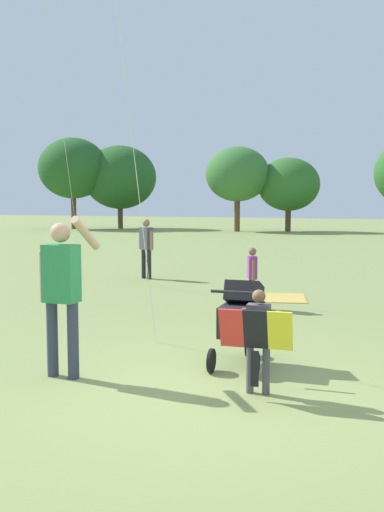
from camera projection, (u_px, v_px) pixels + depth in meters
ground_plane at (205, 394)px, 5.94m from camera, size 120.00×120.00×0.00m
treeline_distant at (206, 175)px, 38.06m from camera, size 27.30×6.51×6.31m
child_with_butterfly_kite at (258, 333)px, 5.85m from camera, size 0.73×0.38×1.08m
person_adult_flyer at (62, 285)px, 6.40m from camera, size 0.56×0.54×1.81m
stroller at (242, 315)px, 6.90m from camera, size 0.58×1.10×1.03m
person_red_shirt at (252, 273)px, 10.53m from camera, size 0.24×0.33×1.12m
person_sitting_far at (146, 244)px, 14.62m from camera, size 0.44×0.32×1.51m
picnic_blanket at (275, 298)px, 11.75m from camera, size 1.47×1.44×0.02m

